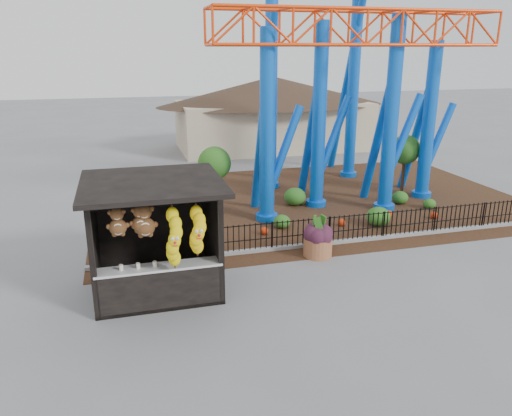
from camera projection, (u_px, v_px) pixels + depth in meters
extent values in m
plane|color=slate|center=(276.00, 296.00, 13.26)|extent=(120.00, 120.00, 0.00)
cube|color=#331E11|center=(309.00, 200.00, 21.61)|extent=(18.00, 12.00, 0.02)
cube|color=gray|center=(362.00, 240.00, 17.00)|extent=(18.00, 0.18, 0.12)
cube|color=black|center=(158.00, 288.00, 13.59)|extent=(3.20, 2.60, 0.10)
cube|color=black|center=(152.00, 223.00, 14.29)|extent=(3.20, 0.12, 3.00)
cube|color=black|center=(94.00, 244.00, 12.77)|extent=(0.12, 2.60, 3.00)
cube|color=black|center=(212.00, 233.00, 13.54)|extent=(0.12, 2.60, 3.00)
cube|color=black|center=(152.00, 183.00, 12.45)|extent=(3.50, 3.40, 0.12)
cube|color=black|center=(92.00, 263.00, 11.64)|extent=(0.14, 0.14, 3.00)
cube|color=black|center=(221.00, 249.00, 12.41)|extent=(0.14, 0.14, 3.00)
cube|color=black|center=(160.00, 288.00, 12.48)|extent=(3.00, 0.50, 1.10)
cube|color=silver|center=(159.00, 267.00, 12.30)|extent=(3.10, 0.55, 0.06)
cylinder|color=black|center=(156.00, 205.00, 11.41)|extent=(2.90, 0.04, 0.04)
cylinder|color=blue|center=(267.00, 129.00, 18.08)|extent=(0.56, 0.56, 7.00)
cylinder|color=blue|center=(267.00, 217.00, 19.11)|extent=(0.84, 0.84, 0.24)
cylinder|color=blue|center=(319.00, 118.00, 19.77)|extent=(0.56, 0.56, 7.30)
cylinder|color=blue|center=(316.00, 203.00, 20.84)|extent=(0.84, 0.84, 0.24)
cylinder|color=blue|center=(391.00, 117.00, 19.26)|extent=(0.56, 0.56, 7.50)
cylinder|color=blue|center=(384.00, 206.00, 20.36)|extent=(0.84, 0.84, 0.24)
cylinder|color=blue|center=(429.00, 122.00, 21.12)|extent=(0.56, 0.56, 6.60)
cylinder|color=blue|center=(421.00, 194.00, 22.09)|extent=(0.84, 0.84, 0.24)
cylinder|color=blue|center=(271.00, 84.00, 22.21)|extent=(0.56, 0.56, 9.50)
cylinder|color=blue|center=(270.00, 185.00, 23.62)|extent=(0.84, 0.84, 0.24)
cylinder|color=blue|center=(354.00, 71.00, 24.11)|extent=(0.56, 0.56, 10.50)
cylinder|color=blue|center=(348.00, 174.00, 25.67)|extent=(0.84, 0.84, 0.24)
cylinder|color=blue|center=(260.00, 148.00, 19.18)|extent=(0.36, 2.21, 5.85)
cylinder|color=blue|center=(283.00, 155.00, 18.85)|extent=(1.62, 0.32, 3.73)
cylinder|color=blue|center=(310.00, 137.00, 20.87)|extent=(0.36, 2.29, 6.10)
cylinder|color=blue|center=(331.00, 143.00, 20.55)|extent=(1.67, 0.32, 3.88)
cylinder|color=blue|center=(378.00, 137.00, 20.37)|extent=(0.36, 2.34, 6.26)
cylinder|color=blue|center=(401.00, 144.00, 20.05)|extent=(1.71, 0.32, 3.99)
cylinder|color=blue|center=(415.00, 138.00, 22.20)|extent=(0.36, 2.10, 5.53)
cylinder|color=blue|center=(436.00, 143.00, 21.88)|extent=(1.54, 0.32, 3.52)
cylinder|color=#9C5C38|center=(318.00, 247.00, 15.72)|extent=(1.11, 1.11, 0.61)
ellipsoid|color=#361526|center=(318.00, 228.00, 15.53)|extent=(0.70, 0.70, 0.64)
imported|color=#194E17|center=(316.00, 237.00, 16.16)|extent=(0.85, 0.76, 0.87)
ellipsoid|color=#285B1A|center=(282.00, 221.00, 18.17)|extent=(0.61, 0.61, 0.49)
ellipsoid|color=#285B1A|center=(378.00, 216.00, 18.39)|extent=(0.87, 0.87, 0.70)
ellipsoid|color=#285B1A|center=(400.00, 198.00, 21.01)|extent=(0.67, 0.67, 0.54)
ellipsoid|color=#285B1A|center=(295.00, 197.00, 20.82)|extent=(0.91, 0.91, 0.73)
ellipsoid|color=#285B1A|center=(429.00, 204.00, 20.40)|extent=(0.51, 0.51, 0.41)
sphere|color=#B72B0C|center=(264.00, 231.00, 17.54)|extent=(0.28, 0.28, 0.28)
sphere|color=#B72B0C|center=(342.00, 222.00, 18.39)|extent=(0.28, 0.28, 0.28)
sphere|color=#B72B0C|center=(389.00, 214.00, 19.33)|extent=(0.28, 0.28, 0.28)
sphere|color=#B72B0C|center=(434.00, 215.00, 19.19)|extent=(0.28, 0.28, 0.28)
cube|color=#BFAD8C|center=(272.00, 125.00, 32.69)|extent=(12.00, 6.00, 3.00)
cone|color=#332319|center=(273.00, 88.00, 31.96)|extent=(15.00, 15.00, 1.80)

